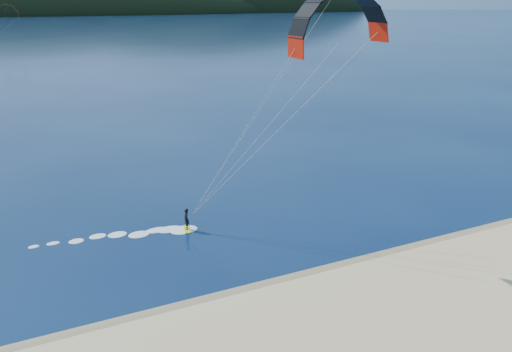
{
  "coord_description": "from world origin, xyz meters",
  "views": [
    {
      "loc": [
        -9.19,
        -16.16,
        15.49
      ],
      "look_at": [
        2.75,
        10.0,
        5.0
      ],
      "focal_mm": 33.59,
      "sensor_mm": 36.0,
      "label": 1
    }
  ],
  "objects": [
    {
      "name": "ground",
      "position": [
        0.0,
        0.0,
        0.0
      ],
      "size": [
        1800.0,
        1800.0,
        0.0
      ],
      "primitive_type": "plane",
      "color": "#07183A",
      "rests_on": "ground"
    },
    {
      "name": "kitesurfer_near",
      "position": [
        7.36,
        9.61,
        12.43
      ],
      "size": [
        22.81,
        7.8,
        15.74
      ],
      "color": "yellow",
      "rests_on": "ground"
    },
    {
      "name": "headland",
      "position": [
        0.63,
        745.28,
        0.0
      ],
      "size": [
        1200.0,
        310.0,
        140.0
      ],
      "color": "black",
      "rests_on": "ground"
    },
    {
      "name": "wet_sand",
      "position": [
        0.0,
        4.5,
        0.05
      ],
      "size": [
        220.0,
        2.5,
        0.1
      ],
      "color": "olive",
      "rests_on": "ground"
    },
    {
      "name": "kitesurfer_far",
      "position": [
        -15.85,
        195.86,
        10.34
      ],
      "size": [
        12.15,
        7.75,
        13.78
      ],
      "color": "yellow",
      "rests_on": "ground"
    }
  ]
}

